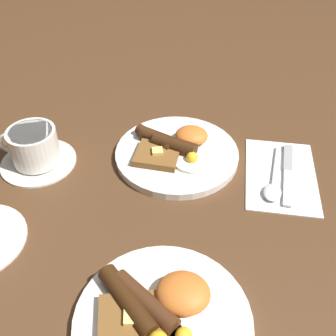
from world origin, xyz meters
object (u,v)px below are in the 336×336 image
at_px(breakfast_plate_far, 161,317).
at_px(spoon, 273,186).
at_px(knife, 288,170).
at_px(breakfast_plate_near, 176,151).
at_px(teacup_near, 35,149).

height_order(breakfast_plate_far, spoon, breakfast_plate_far).
bearing_deg(breakfast_plate_far, knife, -118.12).
xyz_separation_m(breakfast_plate_near, breakfast_plate_far, (-0.04, 0.35, 0.00)).
bearing_deg(spoon, breakfast_plate_far, -22.14).
bearing_deg(spoon, breakfast_plate_near, -102.45).
xyz_separation_m(breakfast_plate_far, spoon, (-0.15, -0.29, -0.01)).
xyz_separation_m(breakfast_plate_near, knife, (-0.22, 0.01, -0.01)).
relative_size(breakfast_plate_far, spoon, 1.43).
bearing_deg(knife, breakfast_plate_far, -24.59).
height_order(breakfast_plate_far, knife, breakfast_plate_far).
bearing_deg(teacup_near, breakfast_plate_near, -165.47).
bearing_deg(teacup_near, breakfast_plate_far, 136.88).
distance_m(breakfast_plate_near, spoon, 0.20).
distance_m(knife, spoon, 0.06).
relative_size(breakfast_plate_near, breakfast_plate_far, 1.03).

